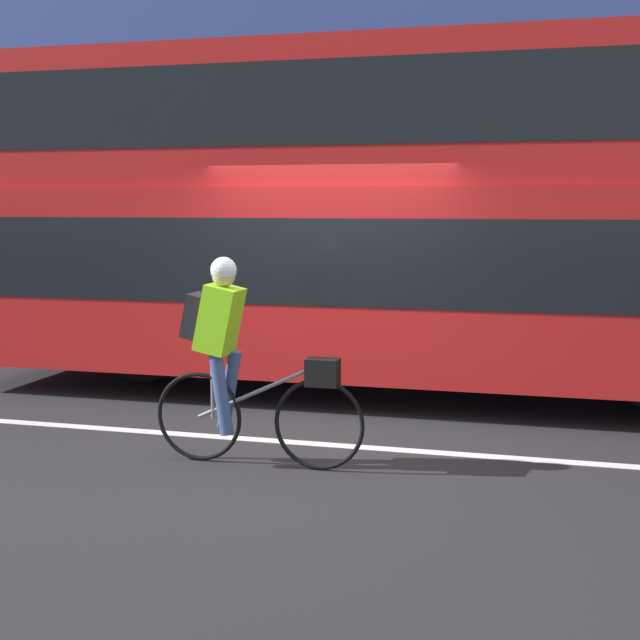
% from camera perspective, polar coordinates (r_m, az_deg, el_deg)
% --- Properties ---
extents(ground_plane, '(80.00, 80.00, 0.00)m').
position_cam_1_polar(ground_plane, '(7.95, -1.61, -8.02)').
color(ground_plane, '#232326').
extents(road_center_line, '(50.00, 0.14, 0.01)m').
position_cam_1_polar(road_center_line, '(8.02, -1.43, -7.84)').
color(road_center_line, silver).
rests_on(road_center_line, ground_plane).
extents(sidewalk_curb, '(60.00, 2.09, 0.11)m').
position_cam_1_polar(sidewalk_curb, '(13.40, 5.46, -1.44)').
color(sidewalk_curb, gray).
rests_on(sidewalk_curb, ground_plane).
extents(building_facade, '(60.00, 0.30, 6.04)m').
position_cam_1_polar(building_facade, '(14.45, 6.42, 10.97)').
color(building_facade, '#33478C').
rests_on(building_facade, ground_plane).
extents(bus, '(9.40, 2.47, 3.75)m').
position_cam_1_polar(bus, '(9.86, 4.18, 7.30)').
color(bus, black).
rests_on(bus, ground_plane).
extents(cyclist_on_bike, '(1.78, 0.32, 1.70)m').
position_cam_1_polar(cyclist_on_bike, '(7.24, -5.38, -2.23)').
color(cyclist_on_bike, black).
rests_on(cyclist_on_bike, ground_plane).
extents(street_sign_post, '(0.36, 0.09, 2.76)m').
position_cam_1_polar(street_sign_post, '(12.95, 14.88, 5.11)').
color(street_sign_post, '#59595B').
rests_on(street_sign_post, sidewalk_curb).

